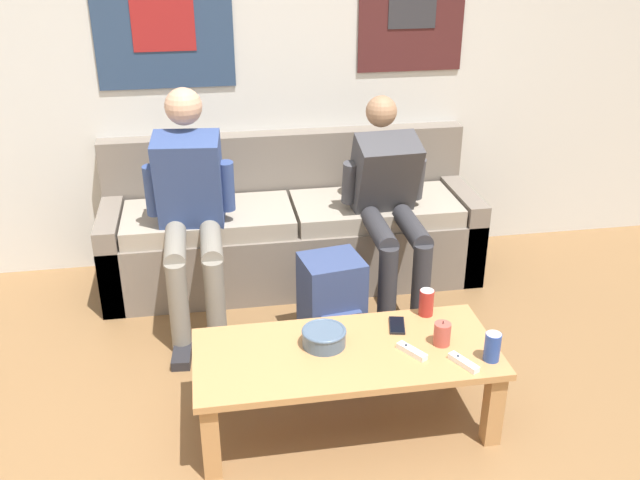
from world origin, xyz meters
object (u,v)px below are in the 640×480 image
(couch, at_px, (292,231))
(drink_can_red, at_px, (426,302))
(drink_can_blue, at_px, (492,347))
(person_seated_adult, at_px, (191,204))
(ceramic_bowl, at_px, (324,336))
(game_controller_near_left, at_px, (412,351))
(pillar_candle, at_px, (442,334))
(person_seated_teen, at_px, (389,199))
(coffee_table, at_px, (346,362))
(cell_phone, at_px, (397,325))
(backpack, at_px, (332,303))
(game_controller_near_right, at_px, (464,362))

(couch, relative_size, drink_can_red, 17.53)
(drink_can_blue, bearing_deg, person_seated_adult, 134.61)
(ceramic_bowl, height_order, drink_can_red, drink_can_red)
(couch, height_order, game_controller_near_left, couch)
(couch, xyz_separation_m, pillar_candle, (0.45, -1.42, 0.13))
(couch, distance_m, person_seated_teen, 0.68)
(person_seated_adult, distance_m, ceramic_bowl, 1.14)
(person_seated_adult, bearing_deg, drink_can_red, -38.43)
(coffee_table, height_order, game_controller_near_left, game_controller_near_left)
(cell_phone, bearing_deg, couch, 103.53)
(drink_can_blue, bearing_deg, pillar_candle, 138.78)
(coffee_table, height_order, person_seated_teen, person_seated_teen)
(drink_can_red, bearing_deg, pillar_candle, -91.40)
(drink_can_red, bearing_deg, drink_can_blue, -67.79)
(drink_can_blue, distance_m, drink_can_red, 0.42)
(couch, bearing_deg, person_seated_teen, -35.75)
(coffee_table, relative_size, drink_can_red, 10.20)
(coffee_table, relative_size, person_seated_adult, 1.04)
(cell_phone, bearing_deg, ceramic_bowl, -165.42)
(game_controller_near_left, bearing_deg, person_seated_teen, 80.54)
(drink_can_blue, bearing_deg, ceramic_bowl, 161.50)
(backpack, xyz_separation_m, drink_can_red, (0.35, -0.42, 0.21))
(backpack, height_order, game_controller_near_right, backpack)
(pillar_candle, height_order, cell_phone, pillar_candle)
(game_controller_near_left, bearing_deg, drink_can_blue, -17.09)
(backpack, height_order, pillar_candle, pillar_candle)
(coffee_table, height_order, cell_phone, cell_phone)
(coffee_table, height_order, pillar_candle, pillar_candle)
(person_seated_teen, bearing_deg, ceramic_bowl, -118.26)
(coffee_table, distance_m, pillar_candle, 0.42)
(ceramic_bowl, bearing_deg, pillar_candle, -8.78)
(drink_can_red, bearing_deg, person_seated_adult, 141.57)
(coffee_table, bearing_deg, couch, 91.81)
(person_seated_adult, height_order, ceramic_bowl, person_seated_adult)
(game_controller_near_left, xyz_separation_m, cell_phone, (-0.00, 0.21, -0.01))
(pillar_candle, relative_size, cell_phone, 0.76)
(drink_can_red, relative_size, game_controller_near_right, 0.86)
(pillar_candle, bearing_deg, game_controller_near_right, -76.16)
(drink_can_blue, height_order, game_controller_near_right, drink_can_blue)
(couch, bearing_deg, coffee_table, -88.19)
(couch, distance_m, drink_can_red, 1.27)
(couch, height_order, pillar_candle, couch)
(game_controller_near_left, distance_m, game_controller_near_right, 0.21)
(ceramic_bowl, relative_size, drink_can_red, 1.52)
(pillar_candle, bearing_deg, game_controller_near_left, -161.31)
(coffee_table, bearing_deg, person_seated_adult, 120.57)
(couch, bearing_deg, drink_can_red, -68.81)
(couch, xyz_separation_m, coffee_table, (0.04, -1.40, 0.03))
(drink_can_blue, xyz_separation_m, cell_phone, (-0.31, 0.31, -0.06))
(couch, relative_size, cell_phone, 14.77)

